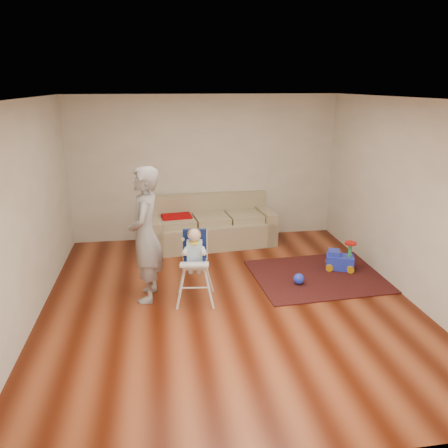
{
  "coord_description": "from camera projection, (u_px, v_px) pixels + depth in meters",
  "views": [
    {
      "loc": [
        -0.89,
        -5.34,
        2.87
      ],
      "look_at": [
        0.0,
        0.4,
        1.0
      ],
      "focal_mm": 35.0,
      "sensor_mm": 36.0,
      "label": 1
    }
  ],
  "objects": [
    {
      "name": "ground",
      "position": [
        228.0,
        302.0,
        6.03
      ],
      "size": [
        5.5,
        5.5,
        0.0
      ],
      "primitive_type": "plane",
      "color": "#461406",
      "rests_on": "ground"
    },
    {
      "name": "area_rug",
      "position": [
        323.0,
        275.0,
        6.84
      ],
      "size": [
        2.25,
        1.74,
        0.02
      ],
      "primitive_type": "cube",
      "rotation": [
        0.0,
        0.0,
        0.06
      ],
      "color": "black",
      "rests_on": "ground"
    },
    {
      "name": "toy_ball",
      "position": [
        299.0,
        279.0,
        6.5
      ],
      "size": [
        0.17,
        0.17,
        0.17
      ],
      "primitive_type": "sphere",
      "color": "blue",
      "rests_on": "area_rug"
    },
    {
      "name": "ride_on_toy",
      "position": [
        340.0,
        255.0,
        7.0
      ],
      "size": [
        0.51,
        0.43,
        0.47
      ],
      "primitive_type": null,
      "rotation": [
        0.0,
        0.0,
        -0.35
      ],
      "color": "blue",
      "rests_on": "area_rug"
    },
    {
      "name": "high_chair",
      "position": [
        195.0,
        267.0,
        5.91
      ],
      "size": [
        0.54,
        0.54,
        1.05
      ],
      "rotation": [
        0.0,
        0.0,
        -0.12
      ],
      "color": "silver",
      "rests_on": "ground"
    },
    {
      "name": "adult",
      "position": [
        145.0,
        235.0,
        5.86
      ],
      "size": [
        0.51,
        0.72,
        1.86
      ],
      "primitive_type": "imported",
      "rotation": [
        0.0,
        0.0,
        -1.68
      ],
      "color": "gray",
      "rests_on": "ground"
    },
    {
      "name": "room_envelope",
      "position": [
        223.0,
        160.0,
        5.95
      ],
      "size": [
        5.04,
        5.52,
        2.72
      ],
      "color": "beige",
      "rests_on": "ground"
    },
    {
      "name": "side_table",
      "position": [
        163.0,
        233.0,
        8.04
      ],
      "size": [
        0.51,
        0.51,
        0.51
      ],
      "primitive_type": null,
      "color": "black",
      "rests_on": "ground"
    },
    {
      "name": "sofa",
      "position": [
        211.0,
        221.0,
        8.06
      ],
      "size": [
        2.4,
        1.18,
        0.89
      ],
      "rotation": [
        0.0,
        0.0,
        0.1
      ],
      "color": "tan",
      "rests_on": "ground"
    }
  ]
}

